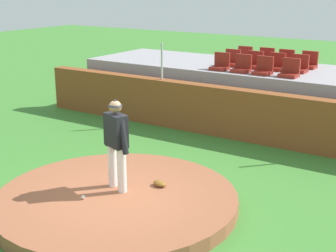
# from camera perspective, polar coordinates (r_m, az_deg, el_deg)

# --- Properties ---
(ground_plane) EXTENTS (60.00, 60.00, 0.00)m
(ground_plane) POSITION_cam_1_polar(r_m,az_deg,el_deg) (9.52, -5.97, -9.32)
(ground_plane) COLOR #3C792E
(pitchers_mound) EXTENTS (4.60, 4.60, 0.26)m
(pitchers_mound) POSITION_cam_1_polar(r_m,az_deg,el_deg) (9.47, -6.00, -8.60)
(pitchers_mound) COLOR brown
(pitchers_mound) RESTS_ON ground_plane
(pitcher) EXTENTS (0.77, 0.41, 1.79)m
(pitcher) POSITION_cam_1_polar(r_m,az_deg,el_deg) (9.28, -6.05, -1.37)
(pitcher) COLOR silver
(pitcher) RESTS_ON pitchers_mound
(baseball) EXTENTS (0.07, 0.07, 0.07)m
(baseball) POSITION_cam_1_polar(r_m,az_deg,el_deg) (9.28, -9.85, -8.16)
(baseball) COLOR white
(baseball) RESTS_ON pitchers_mound
(fielding_glove) EXTENTS (0.34, 0.26, 0.11)m
(fielding_glove) POSITION_cam_1_polar(r_m,az_deg,el_deg) (9.69, -0.99, -6.71)
(fielding_glove) COLOR brown
(fielding_glove) RESTS_ON pitchers_mound
(brick_barrier) EXTENTS (13.13, 0.40, 1.37)m
(brick_barrier) POSITION_cam_1_polar(r_m,az_deg,el_deg) (13.43, 7.77, 1.45)
(brick_barrier) COLOR brown
(brick_barrier) RESTS_ON ground_plane
(fence_post_left) EXTENTS (0.06, 0.06, 1.07)m
(fence_post_left) POSITION_cam_1_polar(r_m,az_deg,el_deg) (14.31, -0.72, 7.54)
(fence_post_left) COLOR silver
(fence_post_left) RESTS_ON brick_barrier
(bleacher_platform) EXTENTS (11.58, 3.22, 1.63)m
(bleacher_platform) POSITION_cam_1_polar(r_m,az_deg,el_deg) (15.34, 11.28, 3.66)
(bleacher_platform) COLOR gray
(bleacher_platform) RESTS_ON ground_plane
(stadium_chair_0) EXTENTS (0.48, 0.44, 0.50)m
(stadium_chair_0) POSITION_cam_1_polar(r_m,az_deg,el_deg) (14.60, 6.13, 7.13)
(stadium_chair_0) COLOR maroon
(stadium_chair_0) RESTS_ON bleacher_platform
(stadium_chair_1) EXTENTS (0.48, 0.44, 0.50)m
(stadium_chair_1) POSITION_cam_1_polar(r_m,az_deg,el_deg) (14.31, 8.61, 6.85)
(stadium_chair_1) COLOR maroon
(stadium_chair_1) RESTS_ON bleacher_platform
(stadium_chair_2) EXTENTS (0.48, 0.44, 0.50)m
(stadium_chair_2) POSITION_cam_1_polar(r_m,az_deg,el_deg) (14.04, 11.05, 6.55)
(stadium_chair_2) COLOR maroon
(stadium_chair_2) RESTS_ON bleacher_platform
(stadium_chair_3) EXTENTS (0.48, 0.44, 0.50)m
(stadium_chair_3) POSITION_cam_1_polar(r_m,az_deg,el_deg) (13.81, 13.99, 6.21)
(stadium_chair_3) COLOR maroon
(stadium_chair_3) RESTS_ON bleacher_platform
(stadium_chair_4) EXTENTS (0.48, 0.44, 0.50)m
(stadium_chair_4) POSITION_cam_1_polar(r_m,az_deg,el_deg) (15.36, 7.39, 7.55)
(stadium_chair_4) COLOR maroon
(stadium_chair_4) RESTS_ON bleacher_platform
(stadium_chair_5) EXTENTS (0.48, 0.44, 0.50)m
(stadium_chair_5) POSITION_cam_1_polar(r_m,az_deg,el_deg) (15.06, 9.99, 7.26)
(stadium_chair_5) COLOR maroon
(stadium_chair_5) RESTS_ON bleacher_platform
(stadium_chair_6) EXTENTS (0.48, 0.44, 0.50)m
(stadium_chair_6) POSITION_cam_1_polar(r_m,az_deg,el_deg) (14.81, 12.46, 6.97)
(stadium_chair_6) COLOR maroon
(stadium_chair_6) RESTS_ON bleacher_platform
(stadium_chair_7) EXTENTS (0.48, 0.44, 0.50)m
(stadium_chair_7) POSITION_cam_1_polar(r_m,az_deg,el_deg) (14.62, 15.01, 6.68)
(stadium_chair_7) COLOR maroon
(stadium_chair_7) RESTS_ON bleacher_platform
(stadium_chair_8) EXTENTS (0.48, 0.44, 0.50)m
(stadium_chair_8) POSITION_cam_1_polar(r_m,az_deg,el_deg) (16.13, 8.81, 7.91)
(stadium_chair_8) COLOR maroon
(stadium_chair_8) RESTS_ON bleacher_platform
(stadium_chair_9) EXTENTS (0.48, 0.44, 0.50)m
(stadium_chair_9) POSITION_cam_1_polar(r_m,az_deg,el_deg) (15.88, 11.29, 7.66)
(stadium_chair_9) COLOR maroon
(stadium_chair_9) RESTS_ON bleacher_platform
(stadium_chair_10) EXTENTS (0.48, 0.44, 0.50)m
(stadium_chair_10) POSITION_cam_1_polar(r_m,az_deg,el_deg) (15.61, 13.48, 7.37)
(stadium_chair_10) COLOR maroon
(stadium_chair_10) RESTS_ON bleacher_platform
(stadium_chair_11) EXTENTS (0.48, 0.44, 0.50)m
(stadium_chair_11) POSITION_cam_1_polar(r_m,az_deg,el_deg) (15.41, 16.05, 7.08)
(stadium_chair_11) COLOR maroon
(stadium_chair_11) RESTS_ON bleacher_platform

